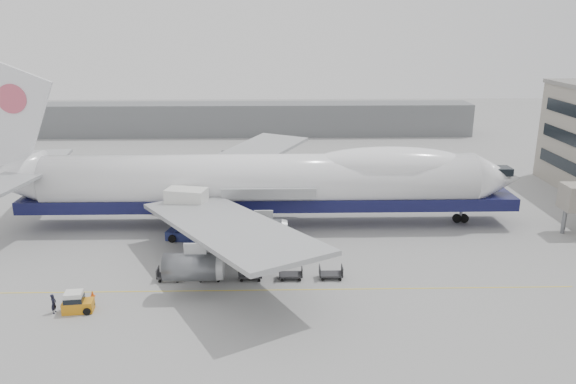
{
  "coord_description": "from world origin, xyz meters",
  "views": [
    {
      "loc": [
        1.7,
        -53.81,
        24.18
      ],
      "look_at": [
        3.17,
        6.0,
        5.99
      ],
      "focal_mm": 35.0,
      "sensor_mm": 36.0,
      "label": 1
    }
  ],
  "objects_px": {
    "airliner": "(266,181)",
    "ground_worker": "(54,304)",
    "baggage_tug": "(77,303)",
    "catering_truck": "(187,211)"
  },
  "relations": [
    {
      "from": "airliner",
      "to": "baggage_tug",
      "type": "xyz_separation_m",
      "value": [
        -16.22,
        -21.67,
        -4.79
      ]
    },
    {
      "from": "baggage_tug",
      "to": "catering_truck",
      "type": "bearing_deg",
      "value": 60.61
    },
    {
      "from": "baggage_tug",
      "to": "ground_worker",
      "type": "bearing_deg",
      "value": 179.48
    },
    {
      "from": "baggage_tug",
      "to": "airliner",
      "type": "bearing_deg",
      "value": 46.98
    },
    {
      "from": "baggage_tug",
      "to": "ground_worker",
      "type": "distance_m",
      "value": 1.9
    },
    {
      "from": "airliner",
      "to": "ground_worker",
      "type": "height_order",
      "value": "airliner"
    },
    {
      "from": "airliner",
      "to": "ground_worker",
      "type": "relative_size",
      "value": 37.75
    },
    {
      "from": "airliner",
      "to": "ground_worker",
      "type": "distance_m",
      "value": 28.77
    },
    {
      "from": "airliner",
      "to": "catering_truck",
      "type": "height_order",
      "value": "airliner"
    },
    {
      "from": "catering_truck",
      "to": "ground_worker",
      "type": "bearing_deg",
      "value": -104.65
    }
  ]
}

